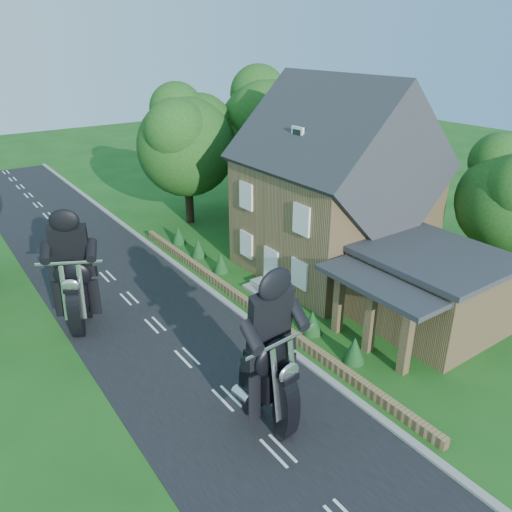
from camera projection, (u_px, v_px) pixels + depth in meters
ground at (227, 399)px, 17.76m from camera, size 120.00×120.00×0.00m
road at (227, 398)px, 17.76m from camera, size 7.00×80.00×0.02m
kerb at (305, 362)px, 19.66m from camera, size 0.30×80.00×0.12m
garden_wall at (247, 303)px, 23.68m from camera, size 0.30×22.00×0.40m
house at (334, 192)px, 26.00m from camera, size 9.54×8.64×10.24m
annex at (428, 289)px, 21.65m from camera, size 7.05×5.94×3.44m
tree_house_right at (378, 152)px, 30.86m from camera, size 6.51×6.00×8.40m
tree_behind_house at (274, 123)px, 34.74m from camera, size 7.81×7.20×10.08m
tree_behind_left at (191, 137)px, 32.51m from camera, size 6.94×6.40×9.16m
shrub_a at (354, 349)px, 19.58m from camera, size 0.90×0.90×1.10m
shrub_b at (312, 322)px, 21.45m from camera, size 0.90×0.90×1.10m
shrub_c at (277, 299)px, 23.31m from camera, size 0.90×0.90×1.10m
shrub_d at (221, 262)px, 27.04m from camera, size 0.90×0.90×1.10m
shrub_e at (198, 248)px, 28.91m from camera, size 0.90×0.90×1.10m
shrub_f at (179, 235)px, 30.78m from camera, size 0.90×0.90×1.10m
motorcycle_lead at (269, 403)px, 16.25m from camera, size 0.64×1.90×1.74m
motorcycle_follow at (80, 311)px, 21.75m from camera, size 1.23×1.79×1.67m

